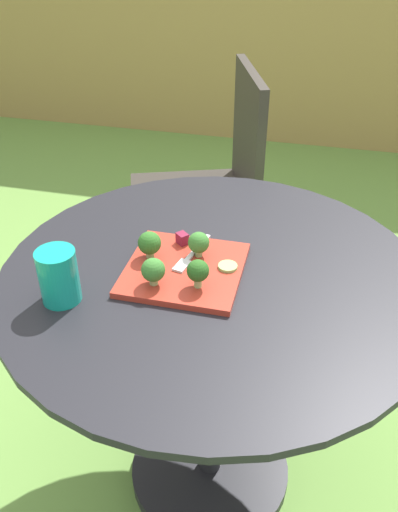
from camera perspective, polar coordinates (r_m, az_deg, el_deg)
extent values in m
plane|color=#669342|center=(1.67, 1.14, -21.91)|extent=(12.00, 12.00, 0.00)
cube|color=#9E7F47|center=(3.50, 11.09, 22.58)|extent=(8.00, 0.08, 1.41)
cylinder|color=black|center=(1.15, 1.53, -1.96)|extent=(0.91, 0.91, 0.02)
cylinder|color=black|center=(1.38, 1.31, -13.36)|extent=(0.06, 0.06, 0.66)
cylinder|color=black|center=(1.65, 1.14, -21.52)|extent=(0.44, 0.44, 0.04)
cube|color=#332D28|center=(2.00, -0.82, 5.90)|extent=(0.56, 0.56, 0.03)
cube|color=#332D28|center=(1.93, 5.19, 12.47)|extent=(0.17, 0.40, 0.45)
cylinder|color=#332D28|center=(2.26, -5.78, 2.94)|extent=(0.02, 0.02, 0.43)
cylinder|color=#332D28|center=(1.96, -5.50, -2.52)|extent=(0.02, 0.02, 0.43)
cylinder|color=#332D28|center=(2.29, 3.28, 3.47)|extent=(0.02, 0.02, 0.43)
cylinder|color=#332D28|center=(1.99, 4.90, -1.83)|extent=(0.02, 0.02, 0.43)
cube|color=#AD3323|center=(1.14, -1.55, -1.42)|extent=(0.24, 0.24, 0.01)
cylinder|color=#149989|center=(1.07, -14.59, -2.07)|extent=(0.08, 0.08, 0.11)
cylinder|color=#118275|center=(1.08, -14.47, -2.78)|extent=(0.07, 0.07, 0.08)
cube|color=silver|center=(1.19, -0.10, 0.90)|extent=(0.03, 0.11, 0.00)
cube|color=silver|center=(1.13, -1.82, -1.03)|extent=(0.03, 0.05, 0.00)
cylinder|color=#99B770|center=(1.09, -4.79, -2.65)|extent=(0.02, 0.02, 0.01)
sphere|color=#38752D|center=(1.07, -4.86, -1.47)|extent=(0.05, 0.05, 0.05)
cylinder|color=#99B770|center=(1.07, -0.11, -2.80)|extent=(0.02, 0.02, 0.02)
sphere|color=#285B1E|center=(1.06, -0.12, -1.56)|extent=(0.04, 0.04, 0.04)
cylinder|color=#99B770|center=(1.16, -5.21, 0.14)|extent=(0.02, 0.02, 0.01)
sphere|color=#2D6623|center=(1.15, -5.28, 1.32)|extent=(0.05, 0.05, 0.05)
cylinder|color=#99B770|center=(1.16, -0.04, 0.33)|extent=(0.02, 0.02, 0.01)
sphere|color=#38752D|center=(1.15, -0.04, 1.43)|extent=(0.05, 0.05, 0.05)
cylinder|color=#8EB766|center=(1.13, 3.01, -1.22)|extent=(0.04, 0.04, 0.01)
cube|color=maroon|center=(1.20, -1.77, 1.86)|extent=(0.03, 0.03, 0.03)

